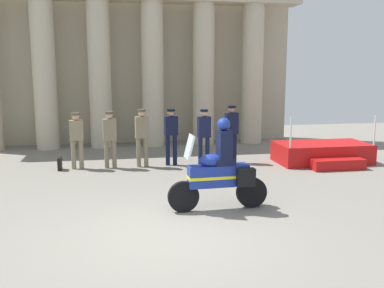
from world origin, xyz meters
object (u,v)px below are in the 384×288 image
(officer_in_row_3, at_px, (171,132))
(motorcycle_with_rider, at_px, (222,172))
(officer_in_row_5, at_px, (231,129))
(officer_in_row_4, at_px, (204,132))
(reviewing_stand, at_px, (323,154))
(briefcase_on_ground, at_px, (60,164))
(officer_in_row_1, at_px, (110,135))
(officer_in_row_2, at_px, (142,133))
(officer_in_row_0, at_px, (76,136))

(officer_in_row_3, distance_m, motorcycle_with_rider, 4.38)
(officer_in_row_5, bearing_deg, officer_in_row_4, -4.57)
(reviewing_stand, relative_size, officer_in_row_4, 1.69)
(officer_in_row_3, relative_size, officer_in_row_5, 0.96)
(briefcase_on_ground, bearing_deg, officer_in_row_5, 1.02)
(officer_in_row_5, bearing_deg, officer_in_row_1, -4.90)
(reviewing_stand, xyz_separation_m, briefcase_on_ground, (-7.90, 0.45, -0.11))
(reviewing_stand, distance_m, motorcycle_with_rider, 5.69)
(officer_in_row_4, bearing_deg, officer_in_row_3, -7.68)
(officer_in_row_2, relative_size, officer_in_row_5, 0.97)
(motorcycle_with_rider, bearing_deg, officer_in_row_5, -110.21)
(reviewing_stand, relative_size, officer_in_row_5, 1.59)
(officer_in_row_3, bearing_deg, officer_in_row_5, 173.77)
(officer_in_row_1, xyz_separation_m, briefcase_on_ground, (-1.44, 0.00, -0.80))
(officer_in_row_1, bearing_deg, motorcycle_with_rider, 111.72)
(officer_in_row_2, bearing_deg, officer_in_row_3, 179.12)
(motorcycle_with_rider, bearing_deg, reviewing_stand, -140.05)
(officer_in_row_5, bearing_deg, officer_in_row_0, -6.19)
(officer_in_row_5, xyz_separation_m, motorcycle_with_rider, (-1.40, -4.36, -0.25))
(officer_in_row_5, height_order, briefcase_on_ground, officer_in_row_5)
(officer_in_row_1, distance_m, officer_in_row_2, 0.93)
(officer_in_row_5, bearing_deg, briefcase_on_ground, -5.31)
(officer_in_row_4, xyz_separation_m, officer_in_row_5, (0.87, 0.03, 0.06))
(officer_in_row_0, distance_m, officer_in_row_5, 4.62)
(officer_in_row_2, bearing_deg, officer_in_row_1, -6.02)
(officer_in_row_4, distance_m, briefcase_on_ground, 4.32)
(briefcase_on_ground, bearing_deg, motorcycle_with_rider, -48.96)
(officer_in_row_0, height_order, officer_in_row_2, officer_in_row_2)
(motorcycle_with_rider, relative_size, briefcase_on_ground, 5.81)
(reviewing_stand, bearing_deg, officer_in_row_1, 176.06)
(officer_in_row_2, bearing_deg, officer_in_row_4, 175.51)
(officer_in_row_1, distance_m, officer_in_row_3, 1.81)
(reviewing_stand, height_order, briefcase_on_ground, reviewing_stand)
(reviewing_stand, relative_size, officer_in_row_2, 1.65)
(officer_in_row_0, xyz_separation_m, officer_in_row_2, (1.88, -0.08, 0.05))
(officer_in_row_0, height_order, officer_in_row_1, officer_in_row_1)
(officer_in_row_2, xyz_separation_m, briefcase_on_ground, (-2.37, -0.00, -0.83))
(officer_in_row_1, relative_size, briefcase_on_ground, 4.61)
(reviewing_stand, height_order, officer_in_row_4, officer_in_row_4)
(officer_in_row_2, distance_m, officer_in_row_5, 2.74)
(officer_in_row_1, height_order, briefcase_on_ground, officer_in_row_1)
(officer_in_row_3, bearing_deg, briefcase_on_ground, -4.78)
(officer_in_row_2, bearing_deg, reviewing_stand, 169.01)
(officer_in_row_2, distance_m, officer_in_row_3, 0.88)
(officer_in_row_1, height_order, officer_in_row_5, officer_in_row_5)
(motorcycle_with_rider, bearing_deg, officer_in_row_3, -86.28)
(officer_in_row_1, distance_m, motorcycle_with_rider, 4.84)
(officer_in_row_5, bearing_deg, officer_in_row_2, -4.52)
(officer_in_row_0, xyz_separation_m, briefcase_on_ground, (-0.49, -0.08, -0.78))
(motorcycle_with_rider, distance_m, briefcase_on_ground, 5.69)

